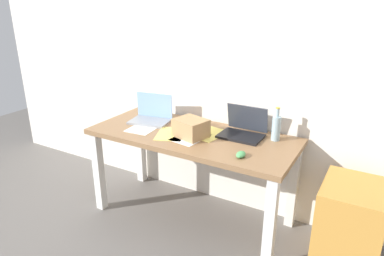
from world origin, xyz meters
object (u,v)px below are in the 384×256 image
cardboard_box (191,128)px  coffee_mug (192,122)px  laptop_right (243,130)px  laptop_left (151,116)px  desk (192,146)px  beer_bottle (276,127)px  computer_mouse (241,154)px  filing_cabinet (349,227)px

cardboard_box → coffee_mug: cardboard_box is taller
cardboard_box → laptop_right: bearing=33.2°
laptop_left → desk: bearing=-10.7°
beer_bottle → coffee_mug: beer_bottle is taller
computer_mouse → desk: bearing=152.0°
beer_bottle → computer_mouse: beer_bottle is taller
beer_bottle → computer_mouse: bearing=-105.3°
desk → coffee_mug: (-0.08, 0.13, 0.16)m
beer_bottle → cardboard_box: beer_bottle is taller
laptop_left → filing_cabinet: 1.75m
laptop_left → beer_bottle: bearing=6.4°
desk → laptop_left: 0.49m
coffee_mug → laptop_right: bearing=4.4°
laptop_right → coffee_mug: 0.44m
laptop_right → beer_bottle: size_ratio=1.29×
laptop_left → computer_mouse: size_ratio=3.64×
cardboard_box → coffee_mug: bearing=118.0°
coffee_mug → filing_cabinet: bearing=-5.2°
desk → cardboard_box: size_ratio=7.02×
desk → filing_cabinet: bearing=0.6°
filing_cabinet → computer_mouse: bearing=-163.3°
laptop_left → filing_cabinet: (1.67, -0.07, -0.50)m
beer_bottle → coffee_mug: size_ratio=2.72×
computer_mouse → filing_cabinet: computer_mouse is taller
laptop_left → computer_mouse: 1.00m
cardboard_box → coffee_mug: 0.22m
computer_mouse → cardboard_box: (-0.48, 0.15, 0.05)m
desk → laptop_right: (0.36, 0.17, 0.16)m
filing_cabinet → laptop_left: bearing=177.5°
desk → cardboard_box: cardboard_box is taller
beer_bottle → computer_mouse: size_ratio=2.58×
desk → filing_cabinet: desk is taller
desk → filing_cabinet: (1.22, 0.01, -0.34)m
desk → filing_cabinet: 1.26m
laptop_left → filing_cabinet: bearing=-2.5°
laptop_right → filing_cabinet: laptop_right is taller
beer_bottle → filing_cabinet: (0.61, -0.19, -0.55)m
desk → coffee_mug: size_ratio=17.32×
coffee_mug → filing_cabinet: (1.29, -0.12, -0.49)m
computer_mouse → filing_cabinet: bearing=10.8°
laptop_left → laptop_right: size_ratio=1.09×
computer_mouse → cardboard_box: bearing=157.1°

